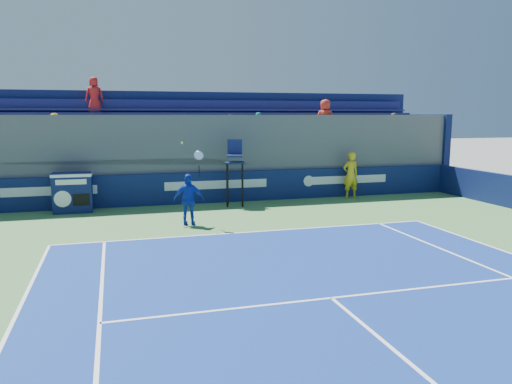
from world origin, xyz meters
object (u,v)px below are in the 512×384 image
object	(u,v)px
ball_person	(351,175)
match_clock	(73,192)
umpire_chair	(235,165)
tennis_player	(189,199)

from	to	relation	value
ball_person	match_clock	distance (m)	10.70
match_clock	umpire_chair	xyz separation A→B (m)	(5.74, -0.27, 0.79)
match_clock	ball_person	bearing A→B (deg)	0.72
ball_person	tennis_player	bearing A→B (deg)	21.67
ball_person	match_clock	size ratio (longest dim) A/B	1.35
ball_person	tennis_player	distance (m)	7.83
ball_person	tennis_player	world-z (taller)	tennis_player
match_clock	tennis_player	size ratio (longest dim) A/B	0.54
umpire_chair	match_clock	bearing A→B (deg)	177.34
match_clock	tennis_player	bearing A→B (deg)	-41.44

